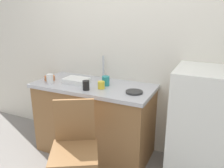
# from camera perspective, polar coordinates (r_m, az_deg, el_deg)

# --- Properties ---
(back_wall) EXTENTS (4.80, 0.10, 2.63)m
(back_wall) POSITION_cam_1_polar(r_m,az_deg,el_deg) (2.63, 5.18, 10.84)
(back_wall) COLOR silver
(back_wall) RESTS_ON ground_plane
(cabinet_base) EXTENTS (1.31, 0.60, 0.81)m
(cabinet_base) POSITION_cam_1_polar(r_m,az_deg,el_deg) (2.72, -4.38, -9.01)
(cabinet_base) COLOR olive
(cabinet_base) RESTS_ON ground_plane
(countertop) EXTENTS (1.35, 0.64, 0.04)m
(countertop) POSITION_cam_1_polar(r_m,az_deg,el_deg) (2.56, -4.60, -0.47)
(countertop) COLOR #B7B7BC
(countertop) RESTS_ON cabinet_base
(faucet) EXTENTS (0.02, 0.02, 0.28)m
(faucet) POSITION_cam_1_polar(r_m,az_deg,el_deg) (2.73, -2.17, 4.21)
(faucet) COLOR #B7B7BC
(faucet) RESTS_ON countertop
(refrigerator) EXTENTS (0.56, 0.58, 1.14)m
(refrigerator) POSITION_cam_1_polar(r_m,az_deg,el_deg) (2.37, 21.53, -10.10)
(refrigerator) COLOR silver
(refrigerator) RESTS_ON ground_plane
(chair) EXTENTS (0.55, 0.55, 0.89)m
(chair) POSITION_cam_1_polar(r_m,az_deg,el_deg) (2.09, -9.36, -15.09)
(chair) COLOR olive
(chair) RESTS_ON ground_plane
(dish_tray) EXTENTS (0.28, 0.20, 0.05)m
(dish_tray) POSITION_cam_1_polar(r_m,az_deg,el_deg) (2.63, -8.92, 0.89)
(dish_tray) COLOR white
(dish_tray) RESTS_ON countertop
(terracotta_bowl) EXTENTS (0.12, 0.12, 0.05)m
(terracotta_bowl) POSITION_cam_1_polar(r_m,az_deg,el_deg) (2.78, -15.31, 1.43)
(terracotta_bowl) COLOR #C67042
(terracotta_bowl) RESTS_ON countertop
(hotplate) EXTENTS (0.17, 0.17, 0.02)m
(hotplate) POSITION_cam_1_polar(r_m,az_deg,el_deg) (2.28, 5.58, -2.00)
(hotplate) COLOR #2D2D2D
(hotplate) RESTS_ON countertop
(cup_teal) EXTENTS (0.08, 0.08, 0.10)m
(cup_teal) POSITION_cam_1_polar(r_m,az_deg,el_deg) (2.49, -1.58, 0.78)
(cup_teal) COLOR teal
(cup_teal) RESTS_ON countertop
(cup_black) EXTENTS (0.07, 0.07, 0.10)m
(cup_black) POSITION_cam_1_polar(r_m,az_deg,el_deg) (2.36, -6.53, -0.34)
(cup_black) COLOR black
(cup_black) RESTS_ON countertop
(cup_white) EXTENTS (0.07, 0.07, 0.10)m
(cup_white) POSITION_cam_1_polar(r_m,az_deg,el_deg) (2.66, -15.30, 1.29)
(cup_white) COLOR white
(cup_white) RESTS_ON countertop
(cup_yellow) EXTENTS (0.07, 0.07, 0.08)m
(cup_yellow) POSITION_cam_1_polar(r_m,az_deg,el_deg) (2.39, -2.72, -0.25)
(cup_yellow) COLOR yellow
(cup_yellow) RESTS_ON countertop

